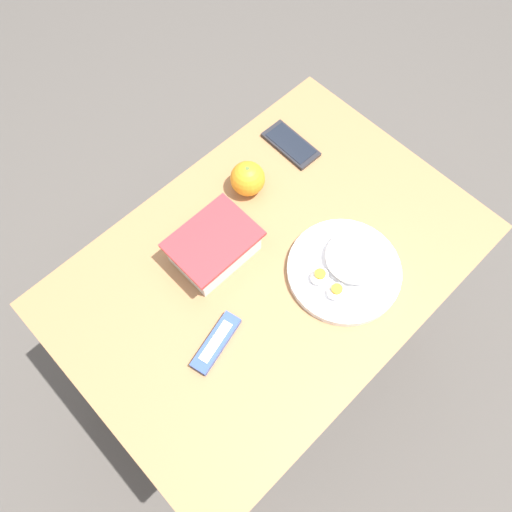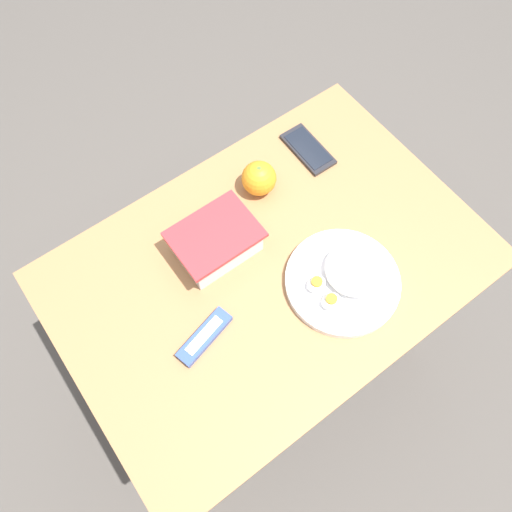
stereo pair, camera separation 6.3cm
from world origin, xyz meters
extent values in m
plane|color=#4C4742|center=(0.00, 0.00, 0.00)|extent=(10.00, 10.00, 0.00)
cube|color=#996B42|center=(0.00, 0.00, 0.69)|extent=(0.94, 0.64, 0.03)
cylinder|color=brown|center=(-0.42, -0.27, 0.34)|extent=(0.05, 0.05, 0.68)
cylinder|color=brown|center=(0.42, -0.27, 0.34)|extent=(0.05, 0.05, 0.68)
cylinder|color=brown|center=(-0.42, 0.27, 0.34)|extent=(0.05, 0.05, 0.68)
cylinder|color=brown|center=(0.42, 0.27, 0.34)|extent=(0.05, 0.05, 0.68)
cube|color=white|center=(-0.07, 0.10, 0.74)|extent=(0.17, 0.12, 0.07)
cube|color=beige|center=(-0.07, 0.10, 0.73)|extent=(0.15, 0.11, 0.04)
cube|color=red|center=(-0.07, 0.10, 0.78)|extent=(0.18, 0.14, 0.01)
ellipsoid|color=gray|center=(-0.12, 0.10, 0.74)|extent=(0.06, 0.06, 0.02)
ellipsoid|color=gray|center=(-0.07, 0.10, 0.74)|extent=(0.05, 0.05, 0.03)
ellipsoid|color=gray|center=(-0.03, 0.09, 0.74)|extent=(0.06, 0.05, 0.02)
sphere|color=orange|center=(0.10, 0.18, 0.75)|extent=(0.08, 0.08, 0.08)
cylinder|color=#4C662D|center=(0.10, 0.18, 0.79)|extent=(0.01, 0.01, 0.00)
cylinder|color=white|center=(0.10, -0.13, 0.72)|extent=(0.25, 0.25, 0.02)
ellipsoid|color=white|center=(0.13, -0.13, 0.74)|extent=(0.13, 0.13, 0.04)
ellipsoid|color=white|center=(0.04, -0.15, 0.74)|extent=(0.04, 0.04, 0.02)
cylinder|color=#F4A823|center=(0.04, -0.15, 0.75)|extent=(0.02, 0.02, 0.01)
ellipsoid|color=white|center=(0.04, -0.10, 0.74)|extent=(0.04, 0.04, 0.02)
cylinder|color=#F4A823|center=(0.04, -0.10, 0.75)|extent=(0.02, 0.02, 0.01)
cube|color=#334C9E|center=(-0.21, -0.05, 0.72)|extent=(0.14, 0.07, 0.02)
cube|color=white|center=(-0.21, -0.05, 0.73)|extent=(0.10, 0.04, 0.00)
cube|color=#232328|center=(0.26, 0.20, 0.71)|extent=(0.07, 0.15, 0.01)
cube|color=black|center=(0.26, 0.20, 0.72)|extent=(0.06, 0.13, 0.00)
camera|label=1|loc=(-0.34, -0.31, 1.72)|focal=35.00mm
camera|label=2|loc=(-0.29, -0.35, 1.72)|focal=35.00mm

